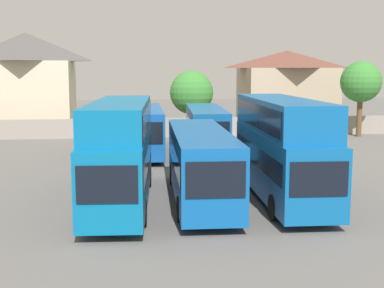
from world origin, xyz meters
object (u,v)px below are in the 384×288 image
(bus_4, at_px, (145,128))
(house_terrace_centre, at_px, (287,88))
(bus_1, at_px, (121,147))
(tree_left_of_lot, at_px, (192,93))
(bus_3, at_px, (282,143))
(house_terrace_left, at_px, (27,81))
(bus_2, at_px, (200,161))
(bus_5, at_px, (206,127))
(tree_right_of_lot, at_px, (361,82))

(bus_4, distance_m, house_terrace_centre, 23.77)
(bus_1, bearing_deg, tree_left_of_lot, 170.14)
(bus_3, relative_size, house_terrace_centre, 1.10)
(bus_4, bearing_deg, house_terrace_left, -143.77)
(bus_2, height_order, bus_3, bus_3)
(house_terrace_left, bearing_deg, bus_2, -65.95)
(house_terrace_left, relative_size, house_terrace_centre, 0.98)
(house_terrace_centre, relative_size, tree_left_of_lot, 1.65)
(bus_5, xyz_separation_m, house_terrace_centre, (11.65, 17.08, 2.33))
(bus_2, height_order, bus_4, bus_4)
(house_terrace_centre, relative_size, tree_right_of_lot, 1.45)
(tree_left_of_lot, bearing_deg, house_terrace_left, 166.37)
(bus_2, bearing_deg, bus_4, -169.00)
(bus_2, relative_size, bus_5, 1.02)
(bus_3, distance_m, bus_4, 16.05)
(bus_4, relative_size, house_terrace_left, 1.16)
(bus_4, bearing_deg, bus_3, 24.05)
(tree_right_of_lot, bearing_deg, tree_left_of_lot, 163.96)
(bus_1, distance_m, bus_2, 3.91)
(bus_1, distance_m, tree_right_of_lot, 31.89)
(bus_2, bearing_deg, bus_1, -85.47)
(bus_3, bearing_deg, bus_4, -154.68)
(bus_3, height_order, bus_5, bus_3)
(bus_1, xyz_separation_m, bus_4, (1.57, 14.70, -0.76))
(bus_1, relative_size, tree_left_of_lot, 1.90)
(tree_left_of_lot, bearing_deg, bus_4, -112.29)
(bus_2, bearing_deg, house_terrace_left, -153.75)
(bus_1, relative_size, tree_right_of_lot, 1.67)
(bus_5, distance_m, tree_right_of_lot, 18.18)
(bus_2, xyz_separation_m, house_terrace_centre, (14.10, 31.65, 2.34))
(tree_left_of_lot, distance_m, tree_right_of_lot, 16.32)
(house_terrace_left, bearing_deg, bus_3, -60.27)
(house_terrace_left, height_order, tree_right_of_lot, house_terrace_left)
(bus_5, distance_m, house_terrace_centre, 20.81)
(bus_3, xyz_separation_m, bus_4, (-6.25, 14.76, -0.79))
(bus_3, distance_m, tree_right_of_lot, 27.04)
(house_terrace_left, bearing_deg, bus_1, -72.19)
(bus_4, xyz_separation_m, house_terrace_centre, (16.35, 17.10, 2.31))
(bus_3, xyz_separation_m, tree_right_of_lot, (14.50, 22.69, 2.38))
(bus_3, relative_size, bus_4, 0.97)
(bus_2, distance_m, house_terrace_left, 34.13)
(bus_4, relative_size, tree_left_of_lot, 1.87)
(bus_1, xyz_separation_m, tree_right_of_lot, (22.32, 22.64, 2.42))
(bus_3, distance_m, house_terrace_left, 36.06)
(bus_2, xyz_separation_m, tree_right_of_lot, (18.50, 22.48, 3.21))
(bus_3, height_order, house_terrace_left, house_terrace_left)
(bus_3, xyz_separation_m, house_terrace_centre, (10.10, 31.86, 1.52))
(bus_5, height_order, house_terrace_left, house_terrace_left)
(bus_4, bearing_deg, bus_1, -5.01)
(bus_3, bearing_deg, bus_1, -88.03)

